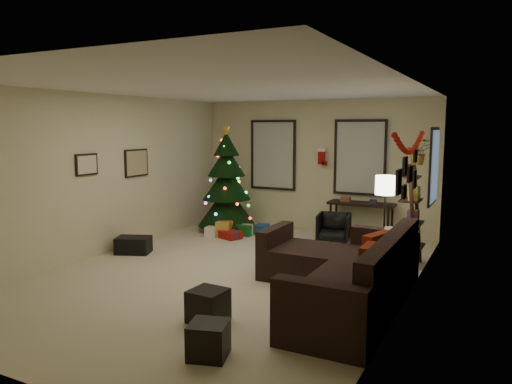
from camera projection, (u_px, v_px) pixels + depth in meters
floor at (232, 273)px, 7.20m from camera, size 7.00×7.00×0.00m
ceiling at (230, 88)px, 6.84m from camera, size 7.00×7.00×0.00m
wall_back at (315, 166)px, 10.11m from camera, size 5.00×0.00×5.00m
wall_front at (15, 227)px, 3.94m from camera, size 5.00×0.00×5.00m
wall_left at (102, 175)px, 8.15m from camera, size 0.00×7.00×7.00m
wall_right at (409, 194)px, 5.89m from camera, size 0.00×7.00×7.00m
window_back_left at (273, 155)px, 10.49m from camera, size 1.05×0.06×1.50m
window_back_right at (360, 157)px, 9.63m from camera, size 1.05×0.06×1.50m
window_right_wall at (435, 166)px, 8.14m from camera, size 0.06×0.90×1.30m
christmas_tree at (227, 187)px, 10.04m from camera, size 1.20×1.20×2.24m
presents at (236, 231)px, 9.64m from camera, size 0.99×1.01×0.30m
sofa at (346, 276)px, 6.10m from camera, size 2.03×2.94×0.90m
pillow_red_a at (368, 263)px, 5.44m from camera, size 0.11×0.42×0.42m
pillow_red_b at (377, 254)px, 5.84m from camera, size 0.28×0.52×0.50m
pillow_cream at (388, 244)px, 6.37m from camera, size 0.17×0.41×0.39m
ottoman_near at (208, 305)px, 5.41m from camera, size 0.40×0.40×0.36m
ottoman_far at (209, 340)px, 4.56m from camera, size 0.44×0.44×0.33m
desk at (361, 207)px, 9.48m from camera, size 1.28×0.46×0.69m
desk_chair at (334, 228)px, 9.10m from camera, size 0.63×0.60×0.56m
bookshelf at (414, 216)px, 7.53m from camera, size 0.30×0.48×1.61m
potted_plant at (418, 148)px, 7.55m from camera, size 0.61×0.62×0.52m
floor_lamp at (385, 191)px, 7.24m from camera, size 0.30×0.30×1.43m
art_map at (136, 163)px, 8.87m from camera, size 0.04×0.60×0.50m
art_abstract at (86, 165)px, 7.81m from camera, size 0.04×0.45×0.35m
gallery at (407, 176)px, 5.81m from camera, size 0.03×1.25×0.54m
garland at (410, 142)px, 6.00m from camera, size 0.08×1.90×0.30m
stocking_left at (310, 160)px, 10.23m from camera, size 0.20×0.05×0.36m
stocking_right at (322, 156)px, 9.89m from camera, size 0.20×0.05×0.36m
storage_bin at (133, 245)px, 8.33m from camera, size 0.67×0.56×0.28m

